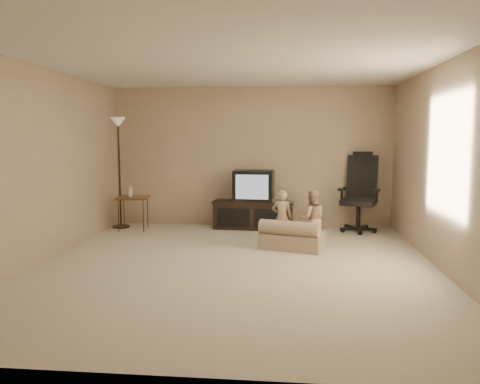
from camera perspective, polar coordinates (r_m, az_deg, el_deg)
The scene contains 9 objects.
floor at distance 5.92m, azimuth -0.72°, elevation -9.01°, with size 5.50×5.50×0.00m, color beige.
room_shell at distance 5.70m, azimuth -0.74°, elevation 5.85°, with size 5.50×5.50×5.50m.
tv_stand at distance 8.26m, azimuth 1.70°, elevation -1.52°, with size 1.46×0.61×1.03m.
office_chair at distance 8.27m, azimuth 14.37°, elevation -1.28°, with size 0.80×0.82×1.36m.
side_table at distance 8.31m, azimuth -12.94°, elevation -0.68°, with size 0.59×0.59×0.79m.
floor_lamp at distance 8.52m, azimuth -14.57°, elevation 5.24°, with size 0.30×0.30×1.95m.
child_sofa at distance 6.78m, azimuth 6.29°, elevation -5.52°, with size 0.99×0.74×0.43m.
toddler_left at distance 6.98m, azimuth 5.13°, elevation -3.14°, with size 0.30×0.22×0.83m, color tan.
toddler_right at distance 6.87m, azimuth 8.71°, elevation -3.28°, with size 0.41×0.23×0.85m, color tan.
Camera 1 is at (0.63, -5.67, 1.59)m, focal length 35.00 mm.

